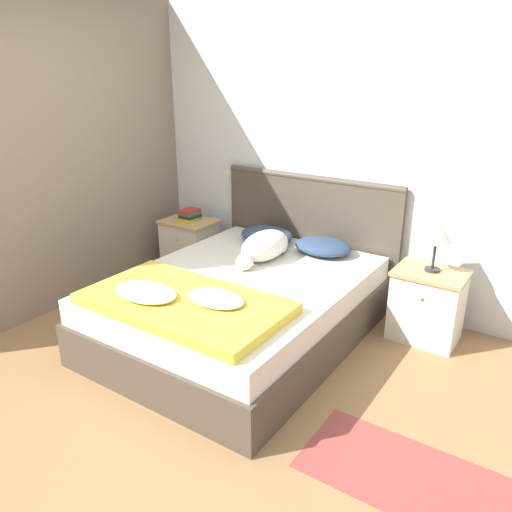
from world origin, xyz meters
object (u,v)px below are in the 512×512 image
Objects in this scene: bed at (241,308)px; dog at (264,247)px; pillow_left at (267,235)px; book_stack at (190,215)px; nightstand_left at (190,247)px; nightstand_right at (427,305)px; pillow_right at (323,246)px; table_lamp at (437,234)px.

dog is at bearing 97.51° from bed.
bed is 4.29× the size of pillow_left.
pillow_left is 2.11× the size of book_stack.
nightstand_left is at bearing -178.99° from pillow_left.
nightstand_left and nightstand_right have the same top height.
pillow_right reaches higher than bed.
pillow_right is at bearing 49.20° from dog.
nightstand_right is at bearing -0.10° from book_stack.
book_stack is at bearing 179.90° from nightstand_right.
nightstand_left is at bearing -179.38° from pillow_right.
book_stack is at bearing 161.51° from dog.
pillow_right is at bearing 0.46° from book_stack.
pillow_right is 0.51m from dog.
dog is 3.13× the size of book_stack.
dog reaches higher than pillow_right.
nightstand_right is 1.32m from dog.
pillow_left reaches higher than nightstand_right.
pillow_right is 2.11× the size of book_stack.
dog is at bearing -162.78° from table_lamp.
pillow_right is (1.45, 0.02, 0.29)m from nightstand_left.
pillow_left is 0.45m from dog.
bed is 0.89m from pillow_left.
pillow_left is (-1.45, 0.02, 0.29)m from nightstand_right.
table_lamp is at bearing -0.30° from pillow_right.
bed is 1.53m from table_lamp.
pillow_left and pillow_right have the same top height.
book_stack is at bearing -179.54° from pillow_right.
pillow_left is 0.89m from book_stack.
nightstand_left is at bearing 161.76° from dog.
dog reaches higher than nightstand_left.
book_stack reaches higher than pillow_right.
dog reaches higher than pillow_left.
table_lamp is at bearing 17.22° from dog.
dog reaches higher than bed.
book_stack is at bearing -179.83° from table_lamp.
pillow_left is 0.56m from pillow_right.
nightstand_right is 1.14× the size of pillow_left.
pillow_left is at bearing 179.82° from table_lamp.
pillow_right is 1.29× the size of table_lamp.
nightstand_left is 1.00× the size of nightstand_right.
bed is 1.40m from nightstand_left.
nightstand_left is at bearing 180.00° from nightstand_right.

